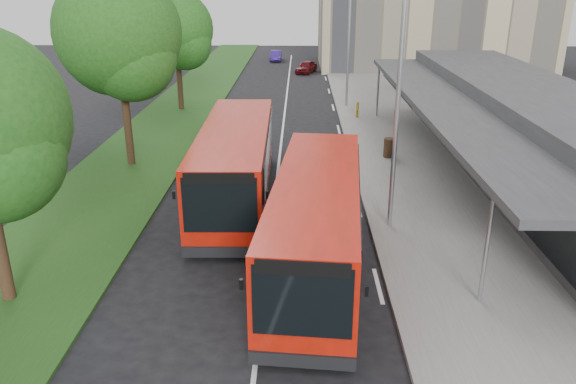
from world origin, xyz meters
name	(u,v)px	position (x,y,z in m)	size (l,w,h in m)	color
ground	(268,253)	(0.00, 0.00, 0.00)	(120.00, 120.00, 0.00)	black
pavement	(376,113)	(6.00, 20.00, 0.07)	(5.00, 80.00, 0.15)	slate
grass_verge	(179,113)	(-7.00, 20.00, 0.05)	(5.00, 80.00, 0.10)	#1C4215
lane_centre_line	(282,133)	(0.00, 15.00, 0.01)	(0.12, 70.00, 0.01)	silver
kerb_dashes	(336,118)	(3.30, 19.00, 0.01)	(0.12, 56.00, 0.01)	silver
station_building	(523,131)	(10.86, 8.00, 2.04)	(7.70, 26.00, 4.00)	#2F2E31
tree_mid	(119,41)	(-7.01, 9.05, 5.76)	(5.55, 5.55, 8.92)	#341F14
tree_far	(176,34)	(-7.01, 21.05, 4.97)	(4.79, 4.79, 7.69)	#341F14
lamp_post_near	(396,97)	(4.12, 2.00, 4.72)	(1.44, 0.28, 8.00)	#94979C
lamp_post_far	(347,37)	(4.12, 22.00, 4.72)	(1.44, 0.28, 8.00)	#94979C
bus_main	(316,223)	(1.51, -0.89, 1.49)	(3.47, 10.41, 2.90)	red
bus_second	(236,164)	(-1.50, 4.56, 1.55)	(2.95, 10.73, 3.02)	red
litter_bin	(389,148)	(5.36, 10.16, 0.61)	(0.51, 0.51, 0.93)	#392717
bollard	(357,110)	(4.62, 18.46, 0.63)	(0.15, 0.15, 0.97)	gold
car_near	(306,67)	(1.60, 37.10, 0.56)	(1.33, 3.31, 1.13)	#500B0F
car_far	(276,56)	(-1.57, 45.28, 0.54)	(1.14, 3.26, 1.08)	navy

